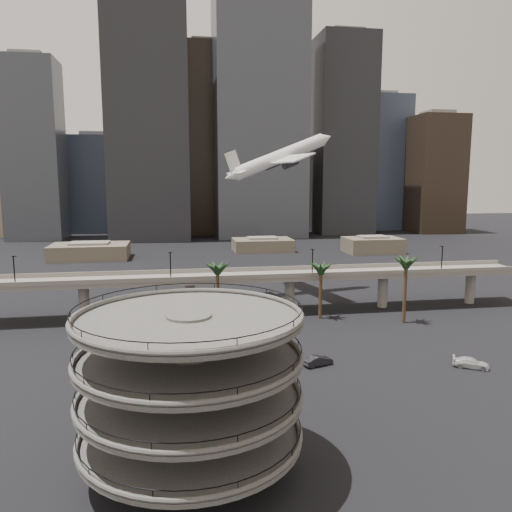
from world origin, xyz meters
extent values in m
plane|color=black|center=(0.00, 0.00, 0.00)|extent=(700.00, 700.00, 0.00)
cylinder|color=#494744|center=(-13.00, -4.00, 8.00)|extent=(4.40, 4.40, 16.50)
cylinder|color=#494744|center=(-13.00, -4.00, 3.77)|extent=(22.00, 22.00, 0.45)
torus|color=#494744|center=(-13.00, -4.00, 4.25)|extent=(22.20, 22.20, 0.50)
torus|color=black|center=(-13.00, -4.00, 5.05)|extent=(21.80, 21.80, 0.10)
cylinder|color=#494744|center=(-13.00, -4.00, 7.78)|extent=(22.00, 22.00, 0.45)
torus|color=#494744|center=(-13.00, -4.00, 8.25)|extent=(22.20, 22.20, 0.50)
torus|color=black|center=(-13.00, -4.00, 9.05)|extent=(21.80, 21.80, 0.10)
cylinder|color=#494744|center=(-13.00, -4.00, 11.78)|extent=(22.00, 22.00, 0.45)
torus|color=#494744|center=(-13.00, -4.00, 12.25)|extent=(22.20, 22.20, 0.50)
torus|color=black|center=(-13.00, -4.00, 13.05)|extent=(21.80, 21.80, 0.10)
cylinder|color=#494744|center=(-13.00, -4.00, 15.78)|extent=(22.00, 22.00, 0.45)
torus|color=#494744|center=(-13.00, -4.00, 16.25)|extent=(22.20, 22.20, 0.50)
torus|color=black|center=(-13.00, -4.00, 17.05)|extent=(21.80, 21.80, 0.10)
cube|color=slate|center=(0.00, 55.00, 8.00)|extent=(130.00, 9.00, 0.90)
cube|color=slate|center=(0.00, 50.50, 8.90)|extent=(130.00, 0.30, 1.00)
cube|color=slate|center=(0.00, 59.50, 8.90)|extent=(130.00, 0.30, 1.00)
cylinder|color=slate|center=(-33.00, 55.00, 3.80)|extent=(2.20, 2.20, 8.00)
cylinder|color=slate|center=(-11.00, 55.00, 3.80)|extent=(2.20, 2.20, 8.00)
cylinder|color=slate|center=(11.00, 55.00, 3.80)|extent=(2.20, 2.20, 8.00)
cylinder|color=slate|center=(33.00, 55.00, 3.80)|extent=(2.20, 2.20, 8.00)
cylinder|color=slate|center=(55.00, 55.00, 3.80)|extent=(2.20, 2.20, 8.00)
cylinder|color=black|center=(-45.00, 51.00, 11.50)|extent=(0.24, 0.24, 6.00)
cylinder|color=black|center=(-15.00, 51.00, 11.50)|extent=(0.24, 0.24, 6.00)
cylinder|color=black|center=(15.00, 51.00, 11.50)|extent=(0.24, 0.24, 6.00)
cylinder|color=black|center=(45.00, 51.00, 11.50)|extent=(0.24, 0.24, 6.00)
cylinder|color=#4E3821|center=(-6.00, 44.00, 6.08)|extent=(0.70, 0.70, 12.15)
ellipsoid|color=#1B3719|center=(-6.00, 44.00, 12.55)|extent=(4.40, 4.40, 2.00)
cylinder|color=#4E3821|center=(16.00, 48.00, 5.40)|extent=(0.70, 0.70, 10.80)
ellipsoid|color=#1B3719|center=(16.00, 48.00, 11.20)|extent=(4.40, 4.40, 2.00)
cylinder|color=#4E3821|center=(32.00, 42.00, 6.30)|extent=(0.70, 0.70, 12.60)
ellipsoid|color=#1B3719|center=(32.00, 42.00, 13.00)|extent=(4.40, 4.40, 2.00)
cube|color=brown|center=(-45.00, 140.00, 2.75)|extent=(28.00, 18.00, 5.50)
cube|color=slate|center=(-45.00, 140.00, 5.90)|extent=(14.00, 9.00, 0.80)
cube|color=brown|center=(22.00, 150.00, 2.50)|extent=(24.00, 16.00, 5.00)
cube|color=slate|center=(22.00, 150.00, 5.40)|extent=(12.00, 8.00, 0.80)
cube|color=brown|center=(65.00, 138.00, 3.00)|extent=(22.00, 15.00, 6.00)
cube|color=slate|center=(65.00, 138.00, 6.40)|extent=(11.00, 7.50, 0.80)
cube|color=#40444B|center=(-80.00, 210.00, 42.94)|extent=(26.00, 24.00, 85.88)
cube|color=slate|center=(-80.00, 210.00, 87.08)|extent=(14.30, 13.20, 2.40)
cube|color=#364154|center=(-55.00, 245.00, 26.43)|extent=(30.00, 30.00, 52.85)
cube|color=slate|center=(-55.00, 245.00, 54.05)|extent=(16.50, 16.50, 2.40)
cube|color=black|center=(-25.00, 200.00, 60.56)|extent=(38.00, 30.00, 121.12)
cube|color=black|center=(5.00, 225.00, 49.55)|extent=(28.00, 26.00, 99.09)
cube|color=slate|center=(5.00, 225.00, 100.29)|extent=(15.40, 14.30, 2.40)
cube|color=#40444B|center=(30.00, 205.00, 66.06)|extent=(45.00, 32.00, 132.13)
cube|color=#86735D|center=(55.00, 240.00, 23.12)|extent=(24.00, 24.00, 46.24)
cube|color=slate|center=(55.00, 240.00, 47.44)|extent=(13.20, 13.20, 2.40)
cube|color=black|center=(78.00, 215.00, 52.30)|extent=(30.00, 28.00, 104.60)
cube|color=slate|center=(78.00, 215.00, 105.80)|extent=(16.50, 15.40, 2.40)
cube|color=#364154|center=(105.00, 235.00, 38.54)|extent=(34.00, 30.00, 77.07)
cube|color=slate|center=(105.00, 235.00, 78.27)|extent=(18.70, 16.50, 2.40)
cube|color=black|center=(130.00, 210.00, 31.93)|extent=(26.00, 26.00, 63.86)
cube|color=slate|center=(130.00, 210.00, 65.06)|extent=(14.30, 14.30, 2.40)
cube|color=#86735D|center=(18.00, 260.00, 20.92)|extent=(22.00, 22.00, 41.84)
cube|color=slate|center=(18.00, 260.00, 43.04)|extent=(12.10, 12.10, 2.40)
cylinder|color=silver|center=(12.63, 73.51, 34.85)|extent=(25.24, 9.49, 12.03)
cone|color=silver|center=(25.53, 76.83, 39.80)|extent=(4.85, 4.23, 4.21)
cone|color=silver|center=(-0.27, 70.18, 29.91)|extent=(4.63, 3.85, 3.87)
cube|color=silver|center=(11.98, 73.34, 34.02)|extent=(12.39, 28.05, 2.38)
cube|color=silver|center=(1.27, 70.58, 30.89)|extent=(4.36, 9.41, 0.98)
cube|color=silver|center=(0.41, 70.35, 33.29)|extent=(4.44, 1.44, 5.75)
cylinder|color=#252429|center=(11.57, 78.44, 32.97)|extent=(4.57, 2.84, 3.06)
cylinder|color=#252429|center=(14.09, 68.68, 32.97)|extent=(4.57, 2.84, 3.06)
imported|color=red|center=(-0.25, 15.58, 0.77)|extent=(4.57, 1.97, 1.54)
imported|color=black|center=(7.77, 21.75, 0.80)|extent=(5.14, 3.10, 1.60)
imported|color=beige|center=(31.11, 16.98, 0.78)|extent=(5.73, 4.59, 1.56)
camera|label=1|loc=(-14.28, -50.85, 29.03)|focal=35.00mm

